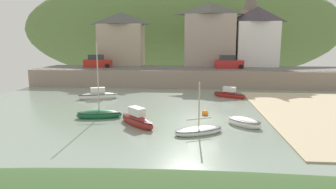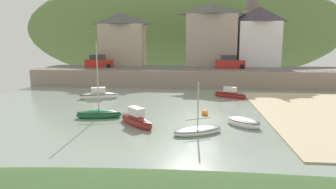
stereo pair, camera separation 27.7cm
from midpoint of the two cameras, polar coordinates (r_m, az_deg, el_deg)
ground at (r=16.18m, az=13.02°, el=-12.39°), size 48.00×41.00×0.61m
quay_seawall at (r=42.19m, az=6.44°, el=3.20°), size 48.00×9.40×2.40m
hillside_backdrop at (r=79.75m, az=2.68°, el=12.15°), size 80.00×44.00×26.78m
waterfront_building_left at (r=51.05m, az=-8.42°, el=10.43°), size 7.44×4.49×8.63m
waterfront_building_centre at (r=49.67m, az=8.29°, el=11.25°), size 8.22×4.39×10.00m
waterfront_building_right at (r=50.57m, az=16.88°, el=10.53°), size 6.61×4.81×9.30m
church_with_spire at (r=54.49m, az=15.66°, el=12.65°), size 3.00×3.00×13.17m
fishing_boat_green at (r=23.04m, az=-5.68°, el=-4.83°), size 3.53×3.80×1.60m
sailboat_white_hull at (r=20.98m, az=5.99°, el=-6.83°), size 3.84×2.86×3.71m
sailboat_nearest_shore at (r=35.01m, az=11.86°, el=0.01°), size 3.82×2.93×1.41m
rowboat_small_beached at (r=25.79m, az=-12.61°, el=-3.63°), size 3.90×1.85×6.44m
sailboat_far_left at (r=23.42m, az=14.40°, el=-5.18°), size 2.98×2.98×0.85m
sailboat_blue_trim at (r=34.29m, az=-12.76°, el=-0.19°), size 4.52×2.51×1.49m
parked_car_near_slipway at (r=47.56m, az=-12.78°, el=6.01°), size 4.19×1.94×1.95m
parked_car_by_wall at (r=45.48m, az=11.77°, el=5.88°), size 4.23×2.04×1.95m
mooring_buoy at (r=26.23m, az=7.29°, el=-3.54°), size 0.56×0.56×0.56m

